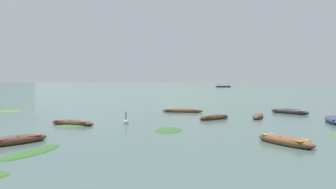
{
  "coord_description": "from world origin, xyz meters",
  "views": [
    {
      "loc": [
        -1.39,
        -4.61,
        3.0
      ],
      "look_at": [
        2.86,
        55.16,
        0.64
      ],
      "focal_mm": 35.19,
      "sensor_mm": 36.0,
      "label": 1
    }
  ],
  "objects": [
    {
      "name": "weed_patch_2",
      "position": [
        0.08,
        15.5,
        0.0
      ],
      "size": [
        2.23,
        3.07,
        0.14
      ],
      "primitive_type": "ellipsoid",
      "rotation": [
        0.0,
        0.0,
        2.91
      ],
      "color": "#2D5628",
      "rests_on": "ground"
    },
    {
      "name": "ferry_0",
      "position": [
        39.86,
        165.67,
        0.45
      ],
      "size": [
        7.96,
        4.68,
        2.54
      ],
      "color": "navy",
      "rests_on": "ground"
    },
    {
      "name": "weed_patch_3",
      "position": [
        -6.2,
        9.68,
        0.0
      ],
      "size": [
        2.49,
        3.79,
        0.14
      ],
      "primitive_type": "ellipsoid",
      "rotation": [
        0.0,
        0.0,
        1.2
      ],
      "color": "#2D5628",
      "rests_on": "ground"
    },
    {
      "name": "mountain_3",
      "position": [
        334.59,
        1857.68,
        164.16
      ],
      "size": [
        1271.45,
        1271.45,
        328.32
      ],
      "primitive_type": "cone",
      "color": "slate",
      "rests_on": "ground"
    },
    {
      "name": "weed_patch_1",
      "position": [
        -6.19,
        18.06,
        0.0
      ],
      "size": [
        3.29,
        3.3,
        0.14
      ],
      "primitive_type": "ellipsoid",
      "rotation": [
        0.0,
        0.0,
        2.36
      ],
      "color": "#2D5628",
      "rests_on": "ground"
    },
    {
      "name": "rowboat_2",
      "position": [
        4.14,
        21.14,
        0.15
      ],
      "size": [
        3.05,
        2.37,
        0.48
      ],
      "color": "#4C3323",
      "rests_on": "ground"
    },
    {
      "name": "rowboat_6",
      "position": [
        5.32,
        10.61,
        0.17
      ],
      "size": [
        2.27,
        3.43,
        0.55
      ],
      "color": "brown",
      "rests_on": "ground"
    },
    {
      "name": "weed_patch_6",
      "position": [
        -15.2,
        29.5,
        0.0
      ],
      "size": [
        3.6,
        3.47,
        0.14
      ],
      "primitive_type": "ellipsoid",
      "rotation": [
        0.0,
        0.0,
        0.47
      ],
      "color": "#477033",
      "rests_on": "ground"
    },
    {
      "name": "ground_plane",
      "position": [
        0.0,
        1500.0,
        0.0
      ],
      "size": [
        6000.0,
        6000.0,
        0.0
      ],
      "primitive_type": "plane",
      "color": "#425B56"
    },
    {
      "name": "rowboat_7",
      "position": [
        12.22,
        25.38,
        0.18
      ],
      "size": [
        3.04,
        3.81,
        0.56
      ],
      "color": "#2D2826",
      "rests_on": "ground"
    },
    {
      "name": "rowboat_4",
      "position": [
        12.52,
        18.41,
        0.18
      ],
      "size": [
        2.54,
        4.23,
        0.59
      ],
      "color": "navy",
      "rests_on": "ground"
    },
    {
      "name": "rowboat_5",
      "position": [
        7.97,
        21.9,
        0.14
      ],
      "size": [
        2.07,
        3.2,
        0.45
      ],
      "color": "brown",
      "rests_on": "ground"
    },
    {
      "name": "rowboat_1",
      "position": [
        -6.4,
        18.54,
        0.14
      ],
      "size": [
        3.57,
        2.48,
        0.44
      ],
      "color": "#4C3323",
      "rests_on": "ground"
    },
    {
      "name": "rowboat_3",
      "position": [
        2.31,
        27.46,
        0.16
      ],
      "size": [
        4.17,
        1.99,
        0.5
      ],
      "color": "brown",
      "rests_on": "ground"
    },
    {
      "name": "rowboat_0",
      "position": [
        -7.65,
        11.69,
        0.16
      ],
      "size": [
        2.98,
        3.0,
        0.51
      ],
      "color": "#4C3323",
      "rests_on": "ground"
    },
    {
      "name": "mountain_2",
      "position": [
        -240.7,
        1736.31,
        155.25
      ],
      "size": [
        1148.29,
        1148.29,
        310.5
      ],
      "primitive_type": "cone",
      "color": "slate",
      "rests_on": "ground"
    },
    {
      "name": "mooring_buoy",
      "position": [
        -2.73,
        18.92,
        0.1
      ],
      "size": [
        0.4,
        0.4,
        0.97
      ],
      "color": "silver",
      "rests_on": "ground"
    }
  ]
}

